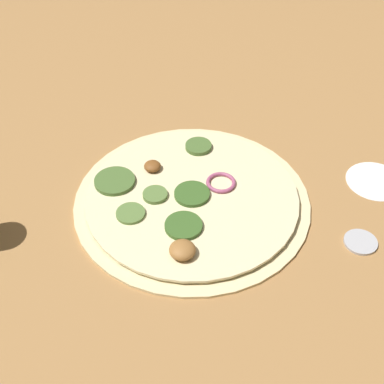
{
  "coord_description": "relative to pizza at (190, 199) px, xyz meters",
  "views": [
    {
      "loc": [
        0.44,
        -0.25,
        0.5
      ],
      "look_at": [
        0.0,
        0.0,
        0.02
      ],
      "focal_mm": 50.0,
      "sensor_mm": 36.0,
      "label": 1
    }
  ],
  "objects": [
    {
      "name": "ground_plane",
      "position": [
        0.0,
        0.0,
        -0.01
      ],
      "size": [
        3.0,
        3.0,
        0.0
      ],
      "primitive_type": "plane",
      "color": "#9E703F"
    },
    {
      "name": "pizza",
      "position": [
        0.0,
        0.0,
        0.0
      ],
      "size": [
        0.31,
        0.31,
        0.03
      ],
      "color": "beige",
      "rests_on": "ground_plane"
    },
    {
      "name": "loose_cap",
      "position": [
        0.17,
        0.15,
        -0.0
      ],
      "size": [
        0.04,
        0.04,
        0.01
      ],
      "color": "#B2B2B7",
      "rests_on": "ground_plane"
    },
    {
      "name": "flour_patch",
      "position": [
        0.09,
        0.24,
        -0.01
      ],
      "size": [
        0.08,
        0.08,
        0.0
      ],
      "color": "white",
      "rests_on": "ground_plane"
    }
  ]
}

